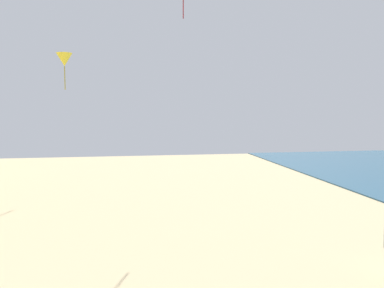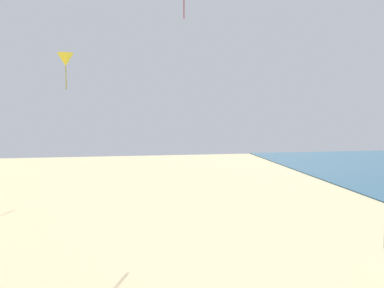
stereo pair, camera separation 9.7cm
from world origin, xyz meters
TOP-DOWN VIEW (x-y plane):
  - kite_yellow_delta at (-3.97, 37.44)m, footprint 1.35×1.35m

SIDE VIEW (x-z plane):
  - kite_yellow_delta at x=-3.97m, z-range 9.43..12.50m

